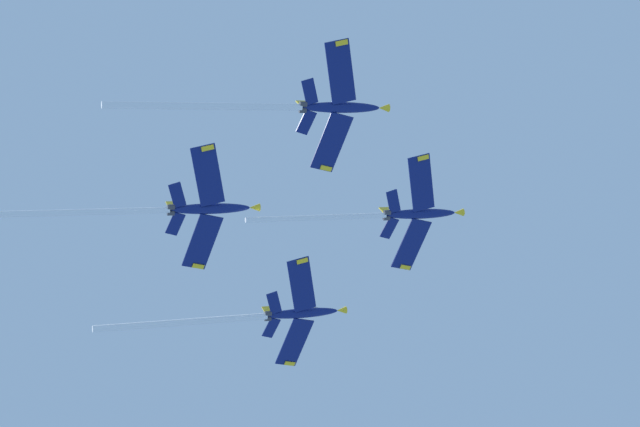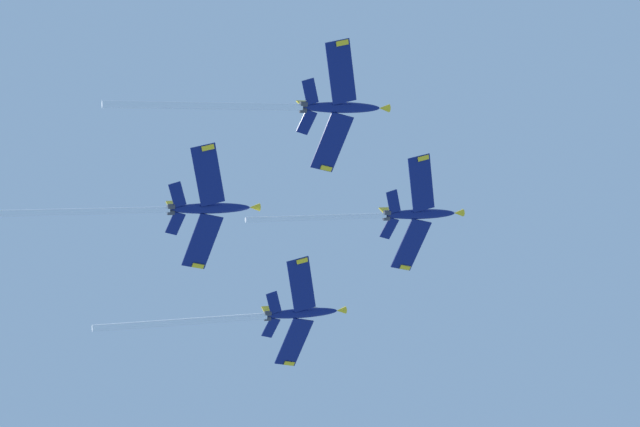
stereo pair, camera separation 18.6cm
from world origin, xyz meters
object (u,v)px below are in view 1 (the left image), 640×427
(jet_right_wing, at_px, (292,107))
(jet_slot, at_px, (165,210))
(jet_left_wing, at_px, (258,316))
(jet_lead, at_px, (395,215))

(jet_right_wing, distance_m, jet_slot, 23.36)
(jet_left_wing, distance_m, jet_slot, 24.40)
(jet_left_wing, height_order, jet_slot, jet_left_wing)
(jet_left_wing, bearing_deg, jet_lead, 37.91)
(jet_lead, height_order, jet_left_wing, jet_lead)
(jet_slot, bearing_deg, jet_left_wing, 131.65)
(jet_lead, relative_size, jet_slot, 0.86)
(jet_lead, distance_m, jet_slot, 35.81)
(jet_slot, bearing_deg, jet_lead, 81.90)
(jet_lead, height_order, jet_right_wing, jet_lead)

